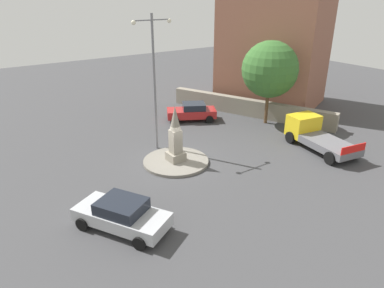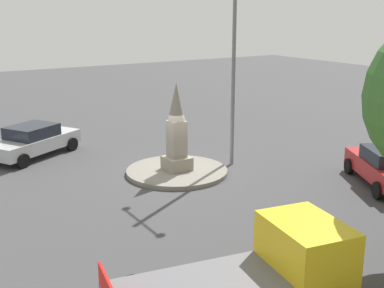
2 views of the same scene
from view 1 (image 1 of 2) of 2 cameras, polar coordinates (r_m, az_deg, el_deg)
ground_plane at (r=22.54m, az=-2.63°, el=-3.03°), size 80.00×80.00×0.00m
traffic_island at (r=22.51m, az=-2.63°, el=-2.83°), size 4.19×4.19×0.18m
monument at (r=21.80m, az=-2.72°, el=1.21°), size 1.00×1.00×3.61m
streetlamp at (r=23.08m, az=-6.20°, el=11.41°), size 2.74×0.28×8.91m
car_red_near_island at (r=29.77m, az=-0.01°, el=5.29°), size 4.41×3.47×1.49m
car_silver_waiting at (r=16.58m, az=-11.38°, el=-11.14°), size 3.78×4.74×1.47m
truck_yellow_parked_left at (r=25.94m, az=19.40°, el=1.45°), size 3.15×5.59×1.96m
stone_boundary_wall at (r=31.41m, az=9.17°, el=5.91°), size 6.44×14.17×1.47m
corner_building at (r=34.96m, az=13.26°, el=16.08°), size 10.02×11.00×11.83m
tree_near_wall at (r=28.87m, az=12.57°, el=11.76°), size 4.46×4.46×6.71m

